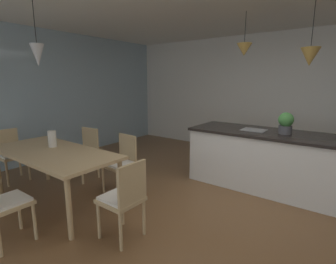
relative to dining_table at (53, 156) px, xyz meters
name	(u,v)px	position (x,y,z in m)	size (l,w,h in m)	color
ground_plane	(222,220)	(2.04, 0.99, -0.70)	(10.00, 8.40, 0.04)	brown
wall_back_kitchen	(291,96)	(2.04, 4.25, 0.67)	(10.00, 0.12, 2.70)	white
window_wall_left_glazing	(44,97)	(-2.02, 0.99, 0.67)	(0.06, 8.40, 2.70)	#9EB7C6
dining_table	(53,156)	(0.00, 0.00, 0.00)	(1.99, 0.88, 0.75)	tan
chair_kitchen_end	(124,197)	(1.37, 0.00, -0.21)	(0.40, 0.40, 0.87)	tan
chair_far_right	(121,161)	(0.45, 0.81, -0.21)	(0.43, 0.43, 0.87)	tan
chair_far_left	(85,152)	(-0.45, 0.81, -0.21)	(0.43, 0.43, 0.87)	tan
chair_near_right	(1,202)	(0.45, -0.81, -0.21)	(0.41, 0.41, 0.87)	tan
chair_window_end	(11,153)	(-1.37, 0.00, -0.21)	(0.40, 0.40, 0.87)	tan
kitchen_island	(266,159)	(2.16, 2.29, -0.22)	(2.35, 0.91, 0.91)	white
pendant_over_table	(38,55)	(-0.11, -0.02, 1.31)	(0.17, 0.17, 0.85)	black
pendant_over_island_main	(244,49)	(1.70, 2.29, 1.47)	(0.23, 0.23, 0.65)	black
pendant_over_island_aux	(310,57)	(2.62, 2.29, 1.31)	(0.25, 0.25, 0.83)	black
potted_plant_on_island	(286,123)	(2.40, 2.29, 0.39)	(0.21, 0.21, 0.32)	#4C4C51
vase_on_dining_table	(52,139)	(-0.20, 0.12, 0.18)	(0.11, 0.11, 0.23)	silver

